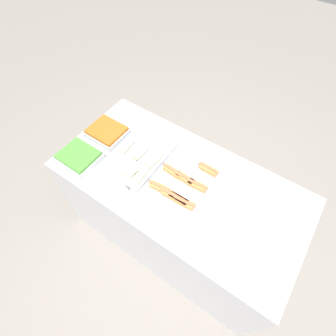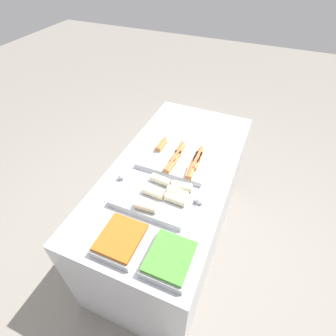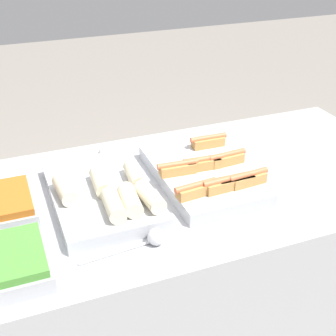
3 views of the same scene
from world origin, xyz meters
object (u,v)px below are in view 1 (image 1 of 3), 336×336
Objects in this scene: tray_hotdogs at (184,183)px; tray_side_front at (79,157)px; serving_spoon_far at (171,137)px; tray_wraps at (140,158)px; tray_side_back at (107,132)px; serving_spoon_near at (123,190)px.

tray_side_front is at bearing -161.33° from tray_hotdogs.
tray_hotdogs is 2.02× the size of serving_spoon_far.
tray_wraps reaches higher than serving_spoon_far.
tray_hotdogs is 0.37m from tray_wraps.
tray_wraps is 0.37m from tray_side_back.
tray_side_front is at bearing -128.03° from serving_spoon_far.
tray_hotdogs is 0.78m from tray_side_front.
serving_spoon_far is at bearing 78.08° from tray_wraps.
serving_spoon_near is at bearing -75.53° from tray_wraps.
tray_side_front is 1.00× the size of tray_side_back.
tray_side_front is 1.12× the size of serving_spoon_far.
serving_spoon_near is (0.43, -0.32, -0.01)m from tray_side_back.
tray_hotdogs is at bearing -44.00° from serving_spoon_far.
tray_hotdogs is at bearing 18.67° from tray_side_front.
tray_hotdogs is at bearing 41.98° from serving_spoon_near.
tray_side_back is (0.00, 0.30, 0.00)m from tray_side_front.
tray_wraps is at bearing 33.87° from tray_side_front.
tray_side_back is at bearing 176.33° from tray_hotdogs.
serving_spoon_near is 1.06× the size of serving_spoon_far.
serving_spoon_far is at bearing 90.54° from serving_spoon_near.
tray_side_back is 0.54m from serving_spoon_near.
tray_side_back is 1.12× the size of serving_spoon_far.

